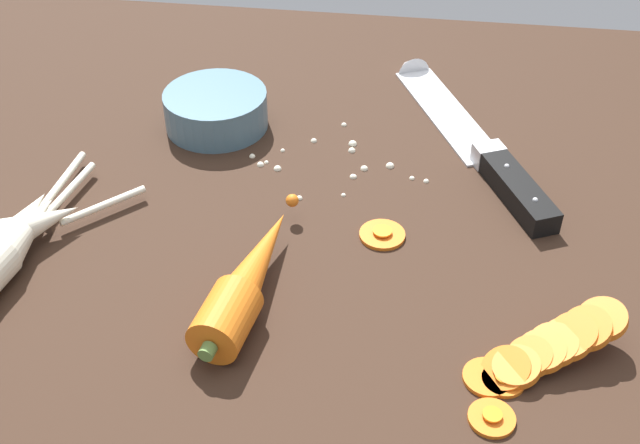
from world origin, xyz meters
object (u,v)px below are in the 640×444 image
Objects in this scene: parsnip_front at (5,245)px; carrot_slice_stray_mid at (504,379)px; carrot_slice_stack at (547,348)px; prep_bowl at (216,108)px; carrot_slice_stray_near at (382,233)px; carrot_slice_stray_far at (492,417)px; chefs_knife at (463,129)px; parsnip_mid_left at (13,242)px; whole_carrot at (248,279)px; parsnip_mid_right at (12,234)px.

carrot_slice_stray_mid is at bearing -10.13° from parsnip_front.
carrot_slice_stack reaches higher than carrot_slice_stray_mid.
prep_bowl reaches higher than carrot_slice_stray_mid.
carrot_slice_stray_near is 1.29× the size of carrot_slice_stray_mid.
carrot_slice_stray_far is at bearing -104.69° from carrot_slice_stray_mid.
parsnip_mid_left is (-38.48, -25.66, 1.33)cm from chefs_knife.
carrot_slice_stray_far is (9.27, -19.10, 0.00)cm from carrot_slice_stray_near.
parsnip_mid_left reaches higher than carrot_slice_stray_near.
parsnip_front is 42.57cm from carrot_slice_stray_far.
whole_carrot is 21.57cm from parsnip_front.
parsnip_mid_left and prep_bowl have the same top height.
whole_carrot reaches higher than carrot_slice_stray_far.
parsnip_mid_right is (-21.55, 2.88, -0.12)cm from whole_carrot.
parsnip_front is 0.69cm from parsnip_mid_left.
chefs_knife is 46.95cm from parsnip_front.
parsnip_mid_left is at bearing -60.47° from parsnip_mid_right.
prep_bowl is at bearing 62.96° from parsnip_mid_left.
parsnip_mid_left is 42.21cm from carrot_slice_stray_far.
whole_carrot is at bearing 153.79° from carrot_slice_stray_far.
parsnip_mid_left reaches higher than carrot_slice_stack.
parsnip_mid_right is (-0.03, 1.42, 0.00)cm from parsnip_front.
chefs_knife is 33.77cm from carrot_slice_stray_mid.
parsnip_mid_left is at bearing 169.12° from carrot_slice_stray_mid.
whole_carrot is 0.89× the size of parsnip_front.
whole_carrot reaches higher than parsnip_mid_left.
carrot_slice_stack is at bearing -7.03° from parsnip_mid_left.
parsnip_mid_left is 4.59× the size of carrot_slice_stray_near.
parsnip_front is at bearing -117.53° from prep_bowl.
carrot_slice_stray_mid is 0.29× the size of prep_bowl.
carrot_slice_stray_far is 45.35cm from prep_bowl.
chefs_knife is at bearing 57.67° from whole_carrot.
carrot_slice_stack is at bearing -41.85° from prep_bowl.
chefs_knife is at bearing 33.69° from parsnip_mid_left.
chefs_knife is at bearing 95.15° from carrot_slice_stray_mid.
chefs_knife is at bearing 93.21° from carrot_slice_stray_far.
carrot_slice_stray_far is at bearing -86.79° from chefs_knife.
prep_bowl is (-28.48, 35.24, 1.79)cm from carrot_slice_stray_far.
carrot_slice_stack is 1.12× the size of prep_bowl.
parsnip_front is at bearing -136.70° from parsnip_mid_left.
chefs_knife is 19.49cm from carrot_slice_stray_near.
whole_carrot is 1.07× the size of parsnip_mid_left.
parsnip_mid_left is 1.08cm from parsnip_mid_right.
carrot_slice_stray_far is at bearing -51.06° from prep_bowl.
parsnip_mid_right is 4.68× the size of carrot_slice_stray_mid.
parsnip_mid_right is at bearing -119.03° from prep_bowl.
parsnip_front is 6.72× the size of carrot_slice_stray_far.
parsnip_front is at bearing 164.89° from carrot_slice_stray_far.
whole_carrot is 6.31× the size of carrot_slice_stray_mid.
parsnip_mid_right is at bearing 168.02° from carrot_slice_stray_mid.
parsnip_mid_right is 1.23× the size of carrot_slice_stack.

